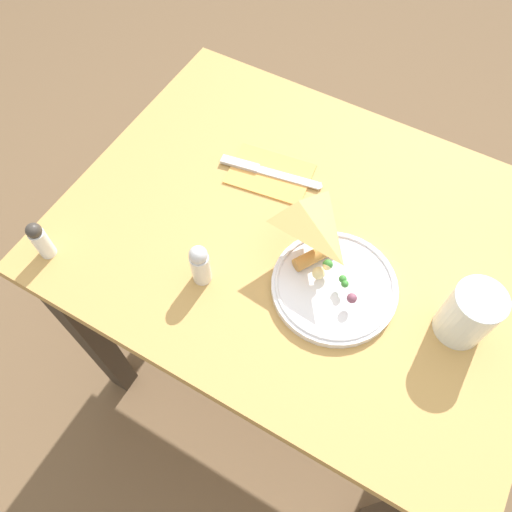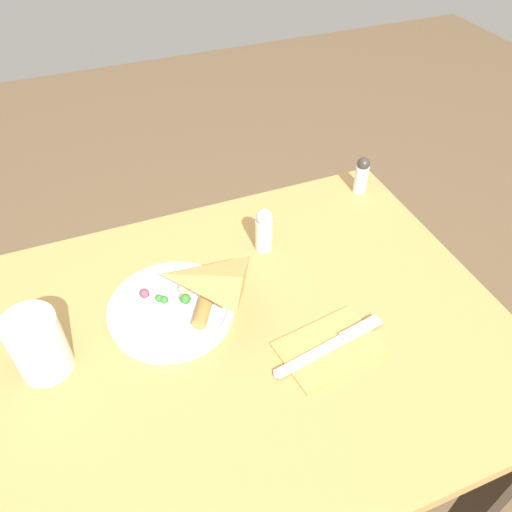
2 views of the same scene
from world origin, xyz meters
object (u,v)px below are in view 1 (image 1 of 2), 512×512
object	(u,v)px
butter_knife	(265,171)
plate_pizza	(334,285)
milk_glass	(468,315)
napkin_folded	(270,174)
dining_table	(300,266)
pepper_shaker	(40,240)
salt_shaker	(200,264)

from	to	relation	value
butter_knife	plate_pizza	bearing A→B (deg)	-46.07
milk_glass	napkin_folded	xyz separation A→B (m)	(-0.43, 0.13, -0.05)
plate_pizza	napkin_folded	size ratio (longest dim) A/B	1.25
napkin_folded	butter_knife	world-z (taller)	butter_knife
dining_table	plate_pizza	distance (m)	0.20
dining_table	milk_glass	world-z (taller)	milk_glass
dining_table	pepper_shaker	xyz separation A→B (m)	(-0.39, -0.27, 0.18)
plate_pizza	salt_shaker	xyz separation A→B (m)	(-0.21, -0.09, 0.03)
milk_glass	butter_knife	world-z (taller)	milk_glass
napkin_folded	milk_glass	bearing A→B (deg)	-17.25
dining_table	salt_shaker	world-z (taller)	salt_shaker
milk_glass	pepper_shaker	world-z (taller)	milk_glass
napkin_folded	salt_shaker	xyz separation A→B (m)	(0.01, -0.26, 0.05)
plate_pizza	pepper_shaker	size ratio (longest dim) A/B	2.52
salt_shaker	pepper_shaker	bearing A→B (deg)	-160.70
plate_pizza	napkin_folded	distance (m)	0.28
plate_pizza	napkin_folded	xyz separation A→B (m)	(-0.22, 0.17, -0.01)
milk_glass	salt_shaker	xyz separation A→B (m)	(-0.42, -0.13, -0.01)
plate_pizza	pepper_shaker	world-z (taller)	pepper_shaker
napkin_folded	pepper_shaker	world-z (taller)	pepper_shaker
milk_glass	pepper_shaker	xyz separation A→B (m)	(-0.69, -0.22, -0.01)
dining_table	napkin_folded	xyz separation A→B (m)	(-0.12, 0.09, 0.14)
dining_table	pepper_shaker	bearing A→B (deg)	-144.74
dining_table	butter_knife	xyz separation A→B (m)	(-0.13, 0.08, 0.14)
milk_glass	salt_shaker	distance (m)	0.44
plate_pizza	dining_table	bearing A→B (deg)	138.52
napkin_folded	salt_shaker	bearing A→B (deg)	-88.24
plate_pizza	milk_glass	size ratio (longest dim) A/B	1.93
napkin_folded	plate_pizza	bearing A→B (deg)	-37.77
milk_glass	salt_shaker	bearing A→B (deg)	-162.85
milk_glass	napkin_folded	world-z (taller)	milk_glass
milk_glass	butter_knife	distance (m)	0.46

